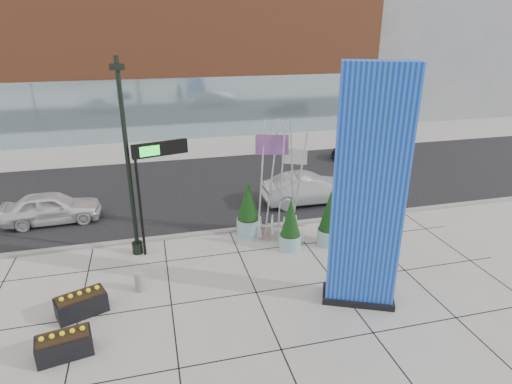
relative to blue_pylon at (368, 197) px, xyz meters
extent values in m
plane|color=#9E9991|center=(-4.32, 2.28, -3.87)|extent=(160.00, 160.00, 0.00)
cube|color=black|center=(-4.32, 12.28, -3.86)|extent=(80.00, 12.00, 0.02)
cube|color=gray|center=(-4.32, 6.28, -3.81)|extent=(80.00, 0.30, 0.12)
cube|color=brown|center=(-3.32, 29.28, 1.63)|extent=(34.00, 10.00, 11.00)
cube|color=#8CA5B2|center=(-3.32, 24.48, -1.37)|extent=(34.00, 0.60, 5.00)
cube|color=slate|center=(21.68, 34.28, 5.13)|extent=(20.00, 18.00, 18.00)
cube|color=#0B36B2|center=(0.00, 0.00, 0.14)|extent=(2.40, 1.72, 8.02)
cube|color=black|center=(0.00, 0.00, -3.76)|extent=(2.63, 1.96, 0.22)
cylinder|color=black|center=(-7.43, 5.28, 0.10)|extent=(0.18, 0.18, 7.95)
cylinder|color=black|center=(-7.43, 5.28, -3.62)|extent=(0.44, 0.44, 0.50)
cube|color=black|center=(-7.43, 5.28, 3.68)|extent=(0.54, 0.36, 0.22)
cube|color=silver|center=(-1.29, 5.28, -3.84)|extent=(2.60, 1.86, 0.06)
cylinder|color=silver|center=(-2.04, 5.07, -1.20)|extent=(0.09, 0.09, 5.34)
cylinder|color=silver|center=(-1.61, 5.44, -1.20)|extent=(0.09, 0.09, 5.34)
cylinder|color=silver|center=(-1.19, 5.17, -1.20)|extent=(0.09, 0.09, 5.34)
cylinder|color=silver|center=(-0.70, 5.49, -1.20)|extent=(0.09, 0.09, 5.34)
cylinder|color=silver|center=(-0.44, 5.01, -1.20)|extent=(0.09, 0.09, 5.34)
torus|color=silver|center=(-2.09, 5.17, -3.36)|extent=(0.38, 0.95, 0.97)
torus|color=silver|center=(-1.56, 5.39, -3.36)|extent=(0.38, 0.95, 0.97)
torus|color=silver|center=(-1.02, 5.17, -3.36)|extent=(0.38, 0.95, 0.97)
torus|color=silver|center=(-0.49, 5.39, -3.36)|extent=(0.38, 0.95, 0.97)
cube|color=red|center=(-1.61, 5.28, 0.40)|extent=(1.36, 0.39, 0.86)
cube|color=silver|center=(-0.65, 5.39, -0.13)|extent=(1.00, 0.49, 0.64)
cylinder|color=gray|center=(-7.33, 2.47, -3.51)|extent=(0.37, 0.37, 0.72)
cylinder|color=black|center=(-7.14, 5.08, -1.55)|extent=(0.11, 0.11, 4.65)
cube|color=black|center=(-6.15, 5.08, 0.56)|extent=(2.19, 0.75, 0.55)
cube|color=#19D833|center=(-6.59, 4.96, 0.56)|extent=(0.76, 0.22, 0.39)
cylinder|color=#8CB9BD|center=(0.64, 4.08, -3.52)|extent=(1.00, 1.00, 0.70)
cylinder|color=black|center=(0.64, 4.08, -3.17)|extent=(0.92, 0.92, 0.06)
cone|color=black|center=(0.64, 4.08, -2.28)|extent=(0.90, 0.90, 1.79)
cylinder|color=#8CB9BD|center=(-1.12, 4.08, -3.55)|extent=(0.93, 0.93, 0.65)
cylinder|color=black|center=(-1.12, 4.08, -3.22)|extent=(0.85, 0.85, 0.06)
cone|color=black|center=(-1.12, 4.08, -2.39)|extent=(0.83, 0.83, 1.67)
cylinder|color=#8CB9BD|center=(-2.52, 5.88, -3.50)|extent=(1.07, 1.07, 0.75)
cylinder|color=black|center=(-2.52, 5.88, -3.13)|extent=(0.98, 0.98, 0.06)
cone|color=black|center=(-2.52, 5.88, -2.16)|extent=(0.96, 0.96, 1.92)
cube|color=black|center=(-9.21, 1.55, -3.54)|extent=(1.75, 1.31, 0.67)
cube|color=black|center=(-9.21, 1.55, -3.18)|extent=(1.60, 1.16, 0.07)
cube|color=black|center=(-9.45, -0.37, -3.55)|extent=(1.63, 1.03, 0.65)
cube|color=black|center=(-9.45, -0.37, -3.20)|extent=(1.50, 0.90, 0.06)
imported|color=white|center=(-11.40, 9.39, -3.11)|extent=(4.51, 1.94, 1.52)
imported|color=#ADAFB5|center=(1.41, 8.62, -3.07)|extent=(4.89, 1.70, 1.61)
imported|color=black|center=(8.19, 15.52, -3.21)|extent=(4.59, 1.88, 1.33)
camera|label=1|loc=(-6.53, -11.28, 5.07)|focal=30.00mm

